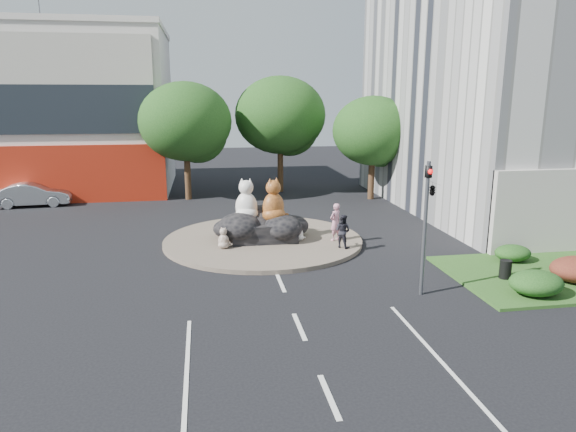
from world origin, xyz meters
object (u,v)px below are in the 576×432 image
object	(u,v)px
kitten_white	(299,231)
litter_bin	(505,269)
cat_white	(246,199)
cat_tabby	(273,200)
kitten_calico	(224,237)
pedestrian_pink	(335,222)
parked_car	(33,195)
pedestrian_dark	(343,231)

from	to	relation	value
kitten_white	litter_bin	distance (m)	9.71
kitten_white	litter_bin	xyz separation A→B (m)	(7.17, -6.55, -0.16)
cat_white	cat_tabby	size ratio (longest dim) A/B	0.98
cat_white	kitten_white	world-z (taller)	cat_white
litter_bin	kitten_calico	bearing A→B (deg)	152.09
kitten_calico	kitten_white	xyz separation A→B (m)	(3.78, 0.75, -0.06)
kitten_white	pedestrian_pink	world-z (taller)	pedestrian_pink
cat_white	cat_tabby	distance (m)	1.38
kitten_calico	pedestrian_pink	size ratio (longest dim) A/B	0.55
litter_bin	pedestrian_pink	bearing A→B (deg)	130.58
kitten_white	pedestrian_pink	bearing A→B (deg)	-51.31
cat_tabby	kitten_white	xyz separation A→B (m)	(1.21, -0.52, -1.55)
kitten_white	parked_car	xyz separation A→B (m)	(-15.99, 11.91, 0.13)
pedestrian_pink	kitten_white	bearing A→B (deg)	-42.47
pedestrian_dark	kitten_white	bearing A→B (deg)	3.75
parked_car	kitten_white	bearing A→B (deg)	-131.62
cat_white	pedestrian_dark	bearing A→B (deg)	-6.37
cat_tabby	kitten_calico	world-z (taller)	cat_tabby
cat_tabby	kitten_white	bearing A→B (deg)	-56.78
pedestrian_pink	parked_car	xyz separation A→B (m)	(-17.77, 12.17, -0.35)
cat_white	pedestrian_dark	size ratio (longest dim) A/B	1.34
cat_tabby	litter_bin	bearing A→B (deg)	-73.90
kitten_calico	parked_car	bearing A→B (deg)	164.32
kitten_white	parked_car	bearing A→B (deg)	100.44
cat_tabby	litter_bin	distance (m)	11.10
cat_tabby	pedestrian_dark	size ratio (longest dim) A/B	1.37
kitten_white	parked_car	size ratio (longest dim) A/B	0.19
cat_tabby	cat_white	bearing A→B (deg)	128.37
cat_white	pedestrian_dark	xyz separation A→B (m)	(4.34, -2.52, -1.17)
cat_white	cat_tabby	world-z (taller)	cat_tabby
cat_tabby	litter_bin	size ratio (longest dim) A/B	2.96
cat_white	litter_bin	distance (m)	12.37
cat_tabby	pedestrian_pink	bearing A→B (deg)	-48.36
kitten_calico	pedestrian_pink	xyz separation A→B (m)	(5.57, 0.49, 0.42)
cat_tabby	pedestrian_pink	distance (m)	3.28
pedestrian_dark	parked_car	world-z (taller)	pedestrian_dark
pedestrian_dark	litter_bin	bearing A→B (deg)	-177.90
kitten_calico	pedestrian_pink	world-z (taller)	pedestrian_pink
kitten_calico	kitten_white	world-z (taller)	kitten_calico
cat_white	kitten_calico	distance (m)	2.56
cat_white	pedestrian_pink	bearing A→B (deg)	8.20
pedestrian_pink	parked_car	distance (m)	21.54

